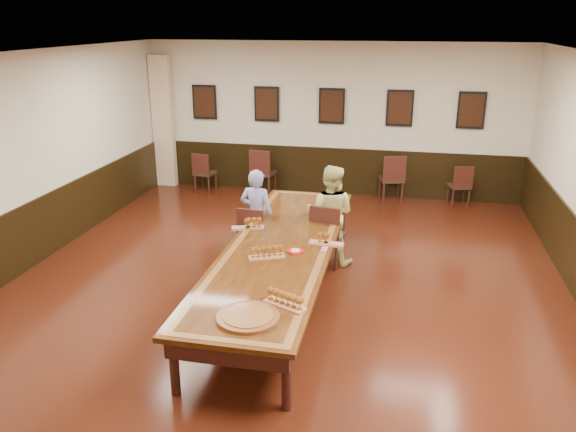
% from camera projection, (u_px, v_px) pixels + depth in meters
% --- Properties ---
extents(floor, '(8.00, 10.00, 0.02)m').
position_uv_depth(floor, '(281.00, 296.00, 7.79)').
color(floor, black).
rests_on(floor, ground).
extents(ceiling, '(8.00, 10.00, 0.02)m').
position_uv_depth(ceiling, '(279.00, 56.00, 6.71)').
color(ceiling, white).
rests_on(ceiling, floor).
extents(wall_back, '(8.00, 0.02, 3.20)m').
position_uv_depth(wall_back, '(332.00, 120.00, 11.87)').
color(wall_back, beige).
rests_on(wall_back, floor).
extents(wall_left, '(0.02, 10.00, 3.20)m').
position_uv_depth(wall_left, '(7.00, 169.00, 8.03)').
color(wall_left, beige).
rests_on(wall_left, floor).
extents(chair_man, '(0.48, 0.51, 0.92)m').
position_uv_depth(chair_man, '(255.00, 233.00, 8.77)').
color(chair_man, black).
rests_on(chair_man, floor).
extents(chair_woman, '(0.53, 0.57, 1.00)m').
position_uv_depth(chair_woman, '(328.00, 234.00, 8.63)').
color(chair_woman, black).
rests_on(chair_woman, floor).
extents(spare_chair_a, '(0.47, 0.50, 0.88)m').
position_uv_depth(spare_chair_a, '(205.00, 172.00, 12.36)').
color(spare_chair_a, black).
rests_on(spare_chair_a, floor).
extents(spare_chair_b, '(0.53, 0.56, 1.00)m').
position_uv_depth(spare_chair_b, '(263.00, 171.00, 12.14)').
color(spare_chair_b, black).
rests_on(spare_chair_b, floor).
extents(spare_chair_c, '(0.58, 0.61, 1.00)m').
position_uv_depth(spare_chair_c, '(392.00, 178.00, 11.67)').
color(spare_chair_c, black).
rests_on(spare_chair_c, floor).
extents(spare_chair_d, '(0.49, 0.52, 0.85)m').
position_uv_depth(spare_chair_d, '(459.00, 185.00, 11.43)').
color(spare_chair_d, black).
rests_on(spare_chair_d, floor).
extents(person_man, '(0.57, 0.40, 1.47)m').
position_uv_depth(person_man, '(257.00, 215.00, 8.76)').
color(person_man, '#4451AB').
rests_on(person_man, floor).
extents(person_woman, '(0.85, 0.70, 1.56)m').
position_uv_depth(person_woman, '(330.00, 215.00, 8.63)').
color(person_woman, '#DCD689').
rests_on(person_woman, floor).
extents(pink_phone, '(0.08, 0.15, 0.01)m').
position_uv_depth(pink_phone, '(324.00, 249.00, 7.40)').
color(pink_phone, '#FF548D').
rests_on(pink_phone, conference_table).
extents(curtain, '(0.45, 0.18, 2.90)m').
position_uv_depth(curtain, '(163.00, 122.00, 12.48)').
color(curtain, beige).
rests_on(curtain, floor).
extents(wainscoting, '(8.00, 10.00, 1.00)m').
position_uv_depth(wainscoting, '(280.00, 263.00, 7.62)').
color(wainscoting, black).
rests_on(wainscoting, floor).
extents(conference_table, '(1.40, 5.00, 0.76)m').
position_uv_depth(conference_table, '(280.00, 255.00, 7.58)').
color(conference_table, '#321908').
rests_on(conference_table, floor).
extents(posters, '(6.14, 0.04, 0.74)m').
position_uv_depth(posters, '(332.00, 106.00, 11.71)').
color(posters, black).
rests_on(posters, wall_back).
extents(flight_a, '(0.49, 0.28, 0.18)m').
position_uv_depth(flight_a, '(250.00, 224.00, 8.10)').
color(flight_a, '#A56945').
rests_on(flight_a, conference_table).
extents(flight_b, '(0.48, 0.17, 0.18)m').
position_uv_depth(flight_b, '(325.00, 239.00, 7.54)').
color(flight_b, '#A56945').
rests_on(flight_b, conference_table).
extents(flight_c, '(0.47, 0.32, 0.17)m').
position_uv_depth(flight_c, '(267.00, 252.00, 7.12)').
color(flight_c, '#A56945').
rests_on(flight_c, conference_table).
extents(flight_d, '(0.50, 0.34, 0.18)m').
position_uv_depth(flight_d, '(285.00, 300.00, 5.92)').
color(flight_d, '#A56945').
rests_on(flight_d, conference_table).
extents(red_plate_grp, '(0.22, 0.22, 0.03)m').
position_uv_depth(red_plate_grp, '(295.00, 251.00, 7.33)').
color(red_plate_grp, red).
rests_on(red_plate_grp, conference_table).
extents(carved_platter, '(0.76, 0.76, 0.05)m').
position_uv_depth(carved_platter, '(248.00, 317.00, 5.69)').
color(carved_platter, '#5B2812').
rests_on(carved_platter, conference_table).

